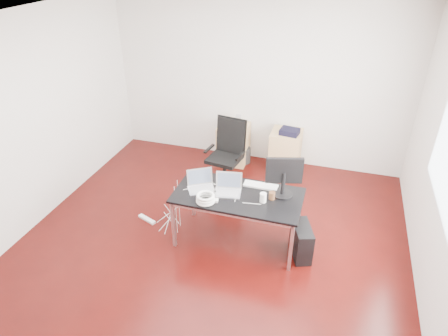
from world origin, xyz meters
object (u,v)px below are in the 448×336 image
(desk, at_px, (238,198))
(filing_cabinet_left, at_px, (233,144))
(filing_cabinet_right, at_px, (285,151))
(pc_tower, at_px, (301,241))
(office_chair, at_px, (227,151))

(desk, height_order, filing_cabinet_left, desk)
(desk, relative_size, filing_cabinet_right, 2.29)
(filing_cabinet_right, relative_size, pc_tower, 1.56)
(filing_cabinet_right, bearing_deg, pc_tower, -74.95)
(desk, xyz_separation_m, filing_cabinet_left, (-0.64, 2.06, -0.33))
(desk, xyz_separation_m, pc_tower, (0.84, -0.04, -0.46))
(desk, bearing_deg, office_chair, 112.28)
(desk, distance_m, office_chair, 1.42)
(filing_cabinet_right, bearing_deg, office_chair, -137.40)
(pc_tower, bearing_deg, filing_cabinet_right, 84.90)
(filing_cabinet_left, height_order, pc_tower, filing_cabinet_left)
(desk, relative_size, office_chair, 1.48)
(pc_tower, bearing_deg, filing_cabinet_left, 105.12)
(filing_cabinet_left, distance_m, pc_tower, 2.57)
(office_chair, relative_size, pc_tower, 2.40)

